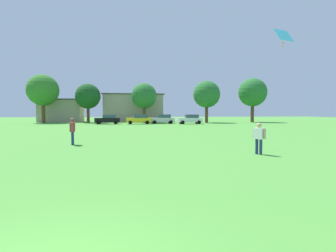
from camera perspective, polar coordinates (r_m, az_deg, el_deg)
ground_plane at (r=33.58m, az=-10.14°, el=-0.76°), size 160.00×160.00×0.00m
adult_bystander at (r=14.68m, az=18.43°, el=-1.93°), size 0.51×0.69×1.61m
bystander_near_trees at (r=19.03m, az=-19.30°, el=-0.56°), size 0.41×0.84×1.78m
kite at (r=19.92m, az=22.97°, el=16.90°), size 1.43×1.00×1.15m
parked_car_black_0 at (r=49.25m, az=-12.41°, el=1.40°), size 4.30×2.02×1.68m
parked_car_yellow_1 at (r=48.44m, az=-6.04°, el=1.42°), size 4.30×2.02×1.68m
parked_car_silver_2 at (r=49.57m, az=-1.12°, el=1.48°), size 4.30×2.02×1.68m
parked_car_white_3 at (r=48.81m, az=4.66°, el=1.44°), size 4.30×2.02×1.68m
tree_far_left at (r=57.99m, az=-24.64°, el=6.79°), size 5.97×5.97×9.31m
tree_left at (r=56.81m, az=-16.36°, el=5.95°), size 4.96×4.96×7.72m
tree_center at (r=55.48m, az=-5.01°, el=6.25°), size 5.07×5.07×7.90m
tree_right at (r=55.04m, az=8.06°, el=6.52°), size 5.31×5.31×8.27m
tree_far_right at (r=59.84m, az=17.23°, el=6.69°), size 5.86×5.86×9.13m
house_left at (r=61.18m, az=-7.26°, el=3.79°), size 13.15×6.47×6.05m
house_right at (r=62.83m, az=-21.30°, el=3.04°), size 8.80×6.39×4.86m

